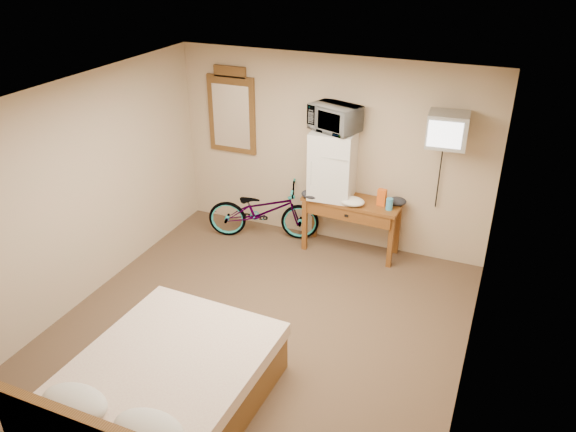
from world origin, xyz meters
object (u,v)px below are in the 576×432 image
object	(u,v)px
desk	(351,210)
bicycle	(263,211)
bed	(159,393)
mini_fridge	(333,164)
blue_cup	(389,204)
wall_mirror	(232,112)
microwave	(335,118)
crt_television	(448,130)

from	to	relation	value
desk	bicycle	distance (m)	1.24
bicycle	bed	world-z (taller)	bed
bed	mini_fridge	bearing A→B (deg)	83.88
desk	bicycle	size ratio (longest dim) A/B	0.83
bicycle	bed	xyz separation A→B (m)	(0.57, -3.33, -0.11)
mini_fridge	blue_cup	xyz separation A→B (m)	(0.78, -0.12, -0.36)
blue_cup	wall_mirror	world-z (taller)	wall_mirror
microwave	wall_mirror	xyz separation A→B (m)	(-1.54, 0.21, -0.16)
desk	blue_cup	bearing A→B (deg)	-6.92
mini_fridge	blue_cup	distance (m)	0.87
desk	bed	bearing A→B (deg)	-100.95
crt_television	blue_cup	bearing A→B (deg)	-171.90
crt_television	bicycle	xyz separation A→B (m)	(-2.28, -0.07, -1.42)
desk	bed	distance (m)	3.46
mini_fridge	crt_television	xyz separation A→B (m)	(1.35, -0.04, 0.63)
bed	blue_cup	bearing A→B (deg)	70.86
desk	microwave	world-z (taller)	microwave
crt_television	bicycle	bearing A→B (deg)	-178.17
desk	microwave	distance (m)	1.21
bicycle	crt_television	bearing A→B (deg)	-105.81
blue_cup	crt_television	distance (m)	1.15
mini_fridge	microwave	size ratio (longest dim) A/B	1.51
blue_cup	bed	world-z (taller)	same
wall_mirror	bicycle	size ratio (longest dim) A/B	0.77
bicycle	bed	size ratio (longest dim) A/B	0.75
wall_mirror	bicycle	xyz separation A→B (m)	(0.60, -0.32, -1.23)
microwave	bicycle	distance (m)	1.68
desk	wall_mirror	xyz separation A→B (m)	(-1.82, 0.27, 1.01)
desk	crt_television	bearing A→B (deg)	1.06
microwave	bed	size ratio (longest dim) A/B	0.29
blue_cup	wall_mirror	xyz separation A→B (m)	(-2.32, 0.33, 0.81)
microwave	crt_television	xyz separation A→B (m)	(1.35, -0.04, 0.03)
desk	blue_cup	size ratio (longest dim) A/B	8.49
wall_mirror	bicycle	world-z (taller)	wall_mirror
crt_television	bicycle	distance (m)	2.69
crt_television	bed	xyz separation A→B (m)	(-1.71, -3.40, -1.53)
crt_television	bed	world-z (taller)	crt_television
blue_cup	bed	bearing A→B (deg)	-109.14
wall_mirror	crt_television	bearing A→B (deg)	-4.97
mini_fridge	bicycle	xyz separation A→B (m)	(-0.94, -0.11, -0.79)
microwave	bicycle	xyz separation A→B (m)	(-0.94, -0.11, -1.39)
blue_cup	crt_television	xyz separation A→B (m)	(0.56, 0.08, 1.00)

